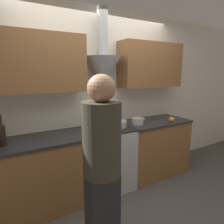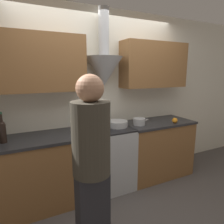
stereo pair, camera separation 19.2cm
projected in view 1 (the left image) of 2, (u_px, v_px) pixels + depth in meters
The scene contains 12 objects.
ground_plane at pixel (121, 198), 2.73m from camera, with size 12.00×12.00×0.00m, color #4C4744.
wall_back at pixel (96, 87), 2.93m from camera, with size 8.40×0.53×2.60m.
counter_left at pixel (33, 176), 2.41m from camera, with size 1.50×0.62×0.91m.
counter_right at pixel (153, 147), 3.36m from camera, with size 1.14×0.62×0.91m.
stove_range at pixel (109, 157), 2.93m from camera, with size 0.62×0.60×0.91m.
wine_bottle_4 at pixel (2, 133), 2.14m from camera, with size 0.08×0.08×0.35m.
stock_pot at pixel (100, 125), 2.75m from camera, with size 0.26×0.26×0.13m.
mixing_bowl at pixel (117, 124), 2.90m from camera, with size 0.29×0.29×0.09m.
orange_fruit at pixel (172, 119), 3.17m from camera, with size 0.09×0.09×0.09m.
saucepan at pixel (138, 121), 3.03m from camera, with size 0.18×0.18×0.10m.
chefs_knife at pixel (142, 120), 3.27m from camera, with size 0.23×0.15×0.01m.
person_foreground_left at pixel (102, 168), 1.60m from camera, with size 0.30×0.30×1.68m.
Camera 1 is at (-1.34, -2.05, 1.70)m, focal length 32.00 mm.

